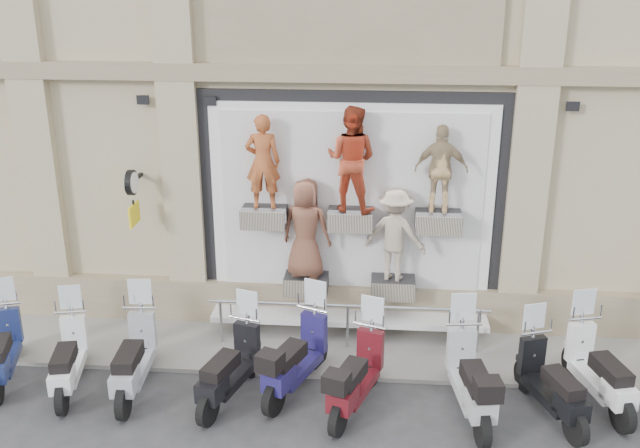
% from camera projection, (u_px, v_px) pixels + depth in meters
% --- Properties ---
extents(ground, '(90.00, 90.00, 0.00)m').
position_uv_depth(ground, '(341.00, 416.00, 11.05)').
color(ground, '#313133').
rests_on(ground, ground).
extents(sidewalk, '(16.00, 2.20, 0.08)m').
position_uv_depth(sidewalk, '(347.00, 346.00, 13.00)').
color(sidewalk, gray).
rests_on(sidewalk, ground).
extents(shop_vitrine, '(5.60, 0.94, 4.30)m').
position_uv_depth(shop_vitrine, '(353.00, 211.00, 12.79)').
color(shop_vitrine, black).
rests_on(shop_vitrine, ground).
extents(guard_rail, '(5.06, 0.10, 0.93)m').
position_uv_depth(guard_rail, '(347.00, 328.00, 12.76)').
color(guard_rail, '#9EA0A5').
rests_on(guard_rail, ground).
extents(clock_sign_bracket, '(0.10, 0.80, 1.02)m').
position_uv_depth(clock_sign_bracket, '(132.00, 190.00, 12.71)').
color(clock_sign_bracket, black).
rests_on(clock_sign_bracket, ground).
extents(scooter_a, '(1.11, 2.05, 1.60)m').
position_uv_depth(scooter_a, '(1.00, 337.00, 11.76)').
color(scooter_a, '#161F4D').
rests_on(scooter_a, ground).
extents(scooter_b, '(0.97, 2.02, 1.58)m').
position_uv_depth(scooter_b, '(67.00, 346.00, 11.50)').
color(scooter_b, silver).
rests_on(scooter_b, ground).
extents(scooter_c, '(0.76, 2.12, 1.69)m').
position_uv_depth(scooter_c, '(133.00, 345.00, 11.43)').
color(scooter_c, gray).
rests_on(scooter_c, ground).
extents(scooter_d, '(1.14, 2.09, 1.63)m').
position_uv_depth(scooter_d, '(229.00, 354.00, 11.21)').
color(scooter_d, black).
rests_on(scooter_d, ground).
extents(scooter_e, '(1.33, 2.17, 1.70)m').
position_uv_depth(scooter_e, '(296.00, 344.00, 11.44)').
color(scooter_e, '#1C1751').
rests_on(scooter_e, ground).
extents(scooter_f, '(1.22, 2.11, 1.65)m').
position_uv_depth(scooter_f, '(357.00, 362.00, 10.96)').
color(scooter_f, '#4D0D13').
rests_on(scooter_f, ground).
extents(scooter_g, '(0.91, 2.20, 1.74)m').
position_uv_depth(scooter_g, '(472.00, 365.00, 10.81)').
color(scooter_g, '#9C9FA2').
rests_on(scooter_g, ground).
extents(scooter_h, '(1.19, 2.06, 1.61)m').
position_uv_depth(scooter_h, '(553.00, 370.00, 10.79)').
color(scooter_h, black).
rests_on(scooter_h, ground).
extents(scooter_i, '(1.09, 2.15, 1.68)m').
position_uv_depth(scooter_i, '(601.00, 356.00, 11.10)').
color(scooter_i, white).
rests_on(scooter_i, ground).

